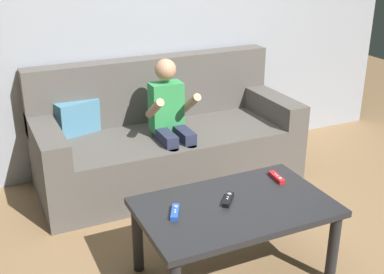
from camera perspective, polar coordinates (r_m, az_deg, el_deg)
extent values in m
plane|color=olive|center=(3.01, 7.37, -14.01)|extent=(8.89, 8.89, 0.00)
cube|color=#999EA8|center=(3.92, -4.61, 14.52)|extent=(4.44, 0.05, 2.50)
cube|color=#56514C|center=(3.79, -2.61, -2.20)|extent=(1.95, 0.80, 0.41)
cube|color=#56514C|center=(3.91, -4.52, 5.60)|extent=(1.95, 0.16, 0.49)
cube|color=#56514C|center=(3.47, -16.36, -0.27)|extent=(0.18, 0.80, 0.17)
cube|color=#56514C|center=(4.08, 8.93, 3.73)|extent=(0.18, 0.80, 0.17)
cube|color=teal|center=(3.72, -13.01, 2.21)|extent=(0.34, 0.21, 0.25)
cylinder|color=#282D47|center=(3.48, -2.10, -4.52)|extent=(0.08, 0.08, 0.41)
cylinder|color=#282D47|center=(3.53, -0.06, -4.10)|extent=(0.08, 0.08, 0.41)
cube|color=#282D47|center=(3.51, -3.07, -0.03)|extent=(0.09, 0.29, 0.09)
cube|color=#282D47|center=(3.55, -1.04, 0.32)|extent=(0.09, 0.29, 0.09)
cube|color=#33934C|center=(3.59, -2.98, 3.53)|extent=(0.23, 0.14, 0.35)
cylinder|color=tan|center=(3.42, -4.30, 3.28)|extent=(0.06, 0.26, 0.20)
cylinder|color=tan|center=(3.52, -0.15, 3.90)|extent=(0.06, 0.26, 0.20)
sphere|color=tan|center=(3.51, -3.07, 7.74)|extent=(0.15, 0.15, 0.15)
cube|color=#232326|center=(2.67, 4.96, -8.04)|extent=(1.02, 0.63, 0.04)
cylinder|color=#232326|center=(2.84, 15.88, -12.16)|extent=(0.06, 0.06, 0.41)
cylinder|color=#232326|center=(2.83, -6.27, -11.46)|extent=(0.06, 0.06, 0.41)
cylinder|color=#232326|center=(3.19, 9.76, -7.48)|extent=(0.06, 0.06, 0.41)
cube|color=blue|center=(2.55, -1.92, -8.67)|extent=(0.10, 0.14, 0.02)
cylinder|color=#99999E|center=(2.58, -1.86, -7.97)|extent=(0.02, 0.02, 0.00)
cylinder|color=silver|center=(2.55, -1.92, -8.37)|extent=(0.01, 0.01, 0.00)
cylinder|color=silver|center=(2.53, -1.96, -8.61)|extent=(0.01, 0.01, 0.00)
cube|color=black|center=(2.68, 4.14, -7.16)|extent=(0.12, 0.13, 0.02)
cylinder|color=#99999E|center=(2.70, 4.32, -6.51)|extent=(0.02, 0.02, 0.00)
cylinder|color=silver|center=(2.67, 4.16, -6.87)|extent=(0.01, 0.01, 0.00)
cylinder|color=silver|center=(2.66, 4.07, -7.08)|extent=(0.01, 0.01, 0.00)
cube|color=red|center=(2.94, 9.69, -4.59)|extent=(0.05, 0.14, 0.02)
cylinder|color=#99999E|center=(2.90, 10.07, -4.66)|extent=(0.02, 0.02, 0.00)
cylinder|color=silver|center=(2.93, 9.74, -4.38)|extent=(0.01, 0.01, 0.00)
cylinder|color=silver|center=(2.95, 9.55, -4.21)|extent=(0.01, 0.01, 0.00)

